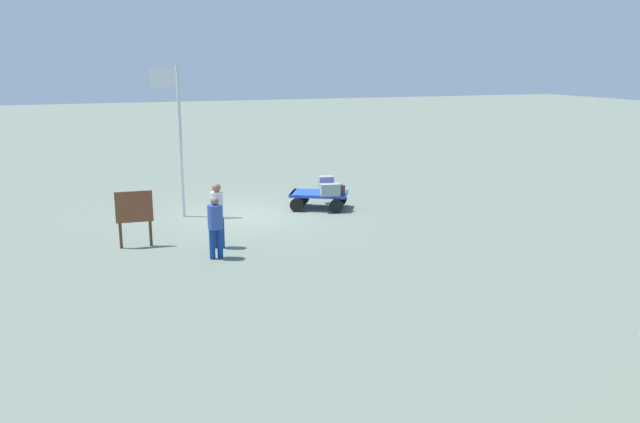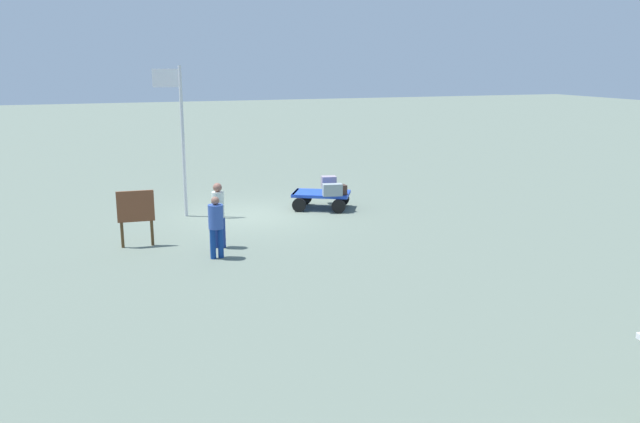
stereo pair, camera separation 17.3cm
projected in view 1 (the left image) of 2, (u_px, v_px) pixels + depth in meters
The scene contains 9 objects.
ground_plane at pixel (251, 215), 20.68m from camera, with size 120.00×120.00×0.00m, color slate.
luggage_cart at pixel (318, 196), 21.56m from camera, with size 2.14×1.94×0.55m.
suitcase_dark at pixel (334, 190), 21.06m from camera, with size 0.63×0.30×0.31m.
suitcase_tan at pixel (330, 190), 20.94m from camera, with size 0.66×0.40×0.38m.
suitcase_maroon at pixel (326, 182), 22.29m from camera, with size 0.54×0.43×0.39m.
worker_lead at pixel (217, 211), 16.90m from camera, with size 0.39×0.39×1.71m.
worker_trailing at pixel (215, 223), 16.00m from camera, with size 0.42×0.42×1.55m.
flagpole at pixel (177, 129), 19.92m from camera, with size 0.86×0.19×4.63m.
signboard at pixel (134, 211), 16.97m from camera, with size 0.95×0.12×1.49m.
Camera 1 is at (4.93, 19.64, 4.77)m, focal length 36.88 mm.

